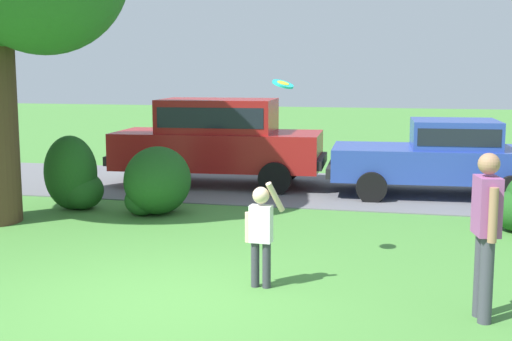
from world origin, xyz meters
TOP-DOWN VIEW (x-y plane):
  - ground_plane at (0.00, 0.00)m, footprint 80.00×80.00m
  - driveway_strip at (0.00, 7.69)m, footprint 28.00×4.40m
  - shrub_near_tree at (-3.33, 4.50)m, footprint 1.09×0.86m
  - shrub_centre_left at (-1.69, 4.44)m, footprint 1.16×1.39m
  - parked_sedan at (3.30, 7.46)m, footprint 4.51×2.31m
  - parked_suv at (-1.49, 7.64)m, footprint 4.81×2.34m
  - child_thrower at (1.08, 0.79)m, footprint 0.46×0.26m
  - frisbee at (1.15, 1.70)m, footprint 0.29×0.28m
  - adult_onlooker at (3.55, 0.27)m, footprint 0.28×0.52m

SIDE VIEW (x-z plane):
  - ground_plane at x=0.00m, z-range 0.00..0.00m
  - driveway_strip at x=0.00m, z-range 0.00..0.02m
  - shrub_centre_left at x=-1.69m, z-range -0.03..1.18m
  - shrub_near_tree at x=-3.33m, z-range -0.09..1.28m
  - child_thrower at x=1.08m, z-range 0.07..1.36m
  - parked_sedan at x=3.30m, z-range 0.07..1.63m
  - adult_onlooker at x=3.55m, z-range 0.11..1.85m
  - parked_suv at x=-1.49m, z-range 0.12..2.04m
  - frisbee at x=1.15m, z-range 2.31..2.46m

